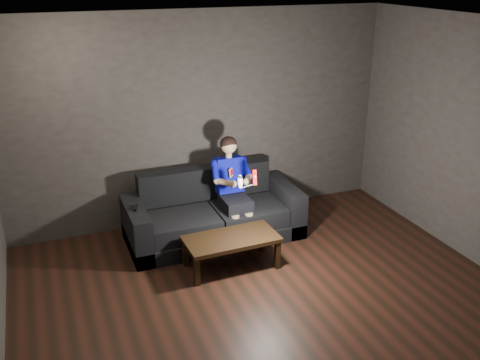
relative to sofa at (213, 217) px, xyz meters
name	(u,v)px	position (x,y,z in m)	size (l,w,h in m)	color
floor	(285,320)	(0.08, -1.87, -0.27)	(5.00, 5.00, 0.00)	black
back_wall	(202,119)	(0.08, 0.63, 1.08)	(5.00, 0.04, 2.70)	#36322F
ceiling	(296,31)	(0.08, -1.87, 2.43)	(5.00, 5.00, 0.02)	beige
sofa	(213,217)	(0.00, 0.00, 0.00)	(2.13, 0.92, 0.82)	black
child	(232,181)	(0.24, -0.05, 0.46)	(0.49, 0.60, 1.20)	black
wii_remote_red	(255,177)	(0.33, -0.51, 0.67)	(0.05, 0.07, 0.18)	red
nunchuk_white	(240,181)	(0.16, -0.51, 0.65)	(0.09, 0.11, 0.17)	white
wii_remote_black	(135,208)	(-0.96, -0.08, 0.32)	(0.07, 0.15, 0.03)	black
coffee_table	(231,241)	(-0.05, -0.76, 0.06)	(1.05, 0.55, 0.38)	black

